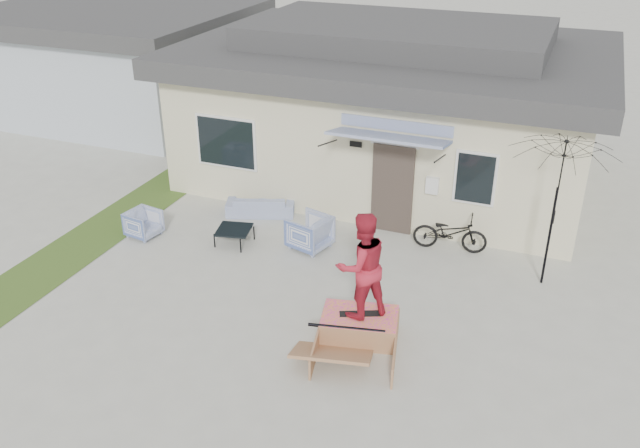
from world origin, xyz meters
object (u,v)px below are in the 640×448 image
at_px(skate_ramp, 359,326).
at_px(coffee_table, 234,236).
at_px(armchair_left, 143,222).
at_px(skateboard, 360,313).
at_px(bicycle, 450,229).
at_px(armchair_right, 309,231).
at_px(loveseat, 260,202).
at_px(patio_umbrella, 555,204).
at_px(skater, 362,264).

bearing_deg(skate_ramp, coffee_table, 136.37).
height_order(armchair_left, skateboard, armchair_left).
relative_size(armchair_left, bicycle, 0.43).
bearing_deg(bicycle, armchair_right, 103.17).
distance_m(loveseat, skate_ramp, 5.40).
relative_size(bicycle, patio_umbrella, 0.67).
height_order(skate_ramp, skateboard, skateboard).
xyz_separation_m(armchair_right, coffee_table, (-1.63, -0.44, -0.24)).
xyz_separation_m(loveseat, skater, (3.81, -3.76, 1.14)).
distance_m(armchair_left, skateboard, 6.04).
relative_size(loveseat, skate_ramp, 0.93).
bearing_deg(skateboard, loveseat, 111.77).
xyz_separation_m(skateboard, skater, (0.00, 0.00, 1.00)).
bearing_deg(bicycle, loveseat, 82.51).
height_order(armchair_left, bicycle, bicycle).
bearing_deg(skateboard, coffee_table, 125.54).
distance_m(armchair_right, skate_ramp, 3.41).
bearing_deg(patio_umbrella, skate_ramp, -132.78).
bearing_deg(armchair_right, skater, 53.68).
height_order(bicycle, skater, skater).
height_order(coffee_table, bicycle, bicycle).
distance_m(patio_umbrella, skate_ramp, 4.46).
bearing_deg(coffee_table, bicycle, 18.12).
distance_m(loveseat, armchair_right, 2.07).
relative_size(coffee_table, skateboard, 1.00).
relative_size(loveseat, armchair_right, 1.97).
height_order(armchair_left, coffee_table, armchair_left).
distance_m(patio_umbrella, skateboard, 4.36).
height_order(armchair_right, patio_umbrella, patio_umbrella).
bearing_deg(patio_umbrella, armchair_right, -175.61).
distance_m(loveseat, patio_umbrella, 6.86).
distance_m(coffee_table, bicycle, 4.77).
bearing_deg(skater, armchair_left, -62.27).
bearing_deg(armchair_right, skateboard, 53.68).
xyz_separation_m(armchair_left, skate_ramp, (5.79, -1.82, -0.12)).
bearing_deg(skater, bicycle, -147.77).
relative_size(coffee_table, patio_umbrella, 0.30).
distance_m(coffee_table, skater, 4.49).
relative_size(armchair_right, coffee_table, 1.15).
relative_size(armchair_left, armchair_right, 0.82).
height_order(loveseat, armchair_right, armchair_right).
relative_size(armchair_left, skateboard, 0.94).
bearing_deg(patio_umbrella, loveseat, 173.73).
bearing_deg(armchair_left, coffee_table, -68.79).
distance_m(armchair_left, patio_umbrella, 8.84).
distance_m(armchair_right, skateboard, 3.36).
bearing_deg(loveseat, bicycle, 159.15).
xyz_separation_m(coffee_table, bicycle, (4.52, 1.48, 0.33)).
xyz_separation_m(bicycle, skater, (-0.82, -3.69, 0.95)).
relative_size(armchair_right, skate_ramp, 0.47).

